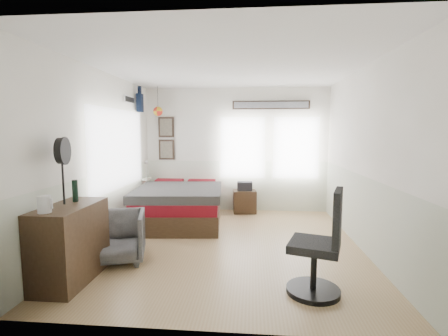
% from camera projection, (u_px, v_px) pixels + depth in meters
% --- Properties ---
extents(ground_plane, '(4.00, 4.50, 0.01)m').
position_uv_depth(ground_plane, '(228.00, 244.00, 5.07)').
color(ground_plane, '#A68252').
extents(room_shell, '(4.02, 4.52, 2.71)m').
position_uv_depth(room_shell, '(224.00, 140.00, 5.08)').
color(room_shell, beige).
rests_on(room_shell, ground_plane).
extents(wall_decor, '(3.55, 1.32, 1.44)m').
position_uv_depth(wall_decor, '(183.00, 115.00, 6.87)').
color(wall_decor, black).
rests_on(wall_decor, room_shell).
extents(bed, '(1.72, 2.30, 0.70)m').
position_uv_depth(bed, '(181.00, 204.00, 6.34)').
color(bed, '#332214').
rests_on(bed, ground_plane).
extents(dresser, '(0.48, 1.00, 0.90)m').
position_uv_depth(dresser, '(71.00, 243.00, 3.78)').
color(dresser, '#332214').
rests_on(dresser, ground_plane).
extents(armchair, '(0.89, 0.90, 0.67)m').
position_uv_depth(armchair, '(116.00, 237.00, 4.36)').
color(armchair, slate).
rests_on(armchair, ground_plane).
extents(nightstand, '(0.52, 0.44, 0.48)m').
position_uv_depth(nightstand, '(245.00, 201.00, 7.04)').
color(nightstand, '#332214').
rests_on(nightstand, ground_plane).
extents(task_chair, '(0.64, 0.64, 1.15)m').
position_uv_depth(task_chair, '(320.00, 252.00, 3.45)').
color(task_chair, black).
rests_on(task_chair, ground_plane).
extents(kettle, '(0.16, 0.13, 0.18)m').
position_uv_depth(kettle, '(44.00, 204.00, 3.38)').
color(kettle, silver).
rests_on(kettle, dresser).
extents(bottle, '(0.07, 0.07, 0.27)m').
position_uv_depth(bottle, '(75.00, 191.00, 3.92)').
color(bottle, black).
rests_on(bottle, dresser).
extents(stand_fan, '(0.14, 0.32, 0.79)m').
position_uv_depth(stand_fan, '(62.00, 152.00, 3.72)').
color(stand_fan, black).
rests_on(stand_fan, dresser).
extents(black_bag, '(0.33, 0.22, 0.19)m').
position_uv_depth(black_bag, '(245.00, 186.00, 7.00)').
color(black_bag, black).
rests_on(black_bag, nightstand).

